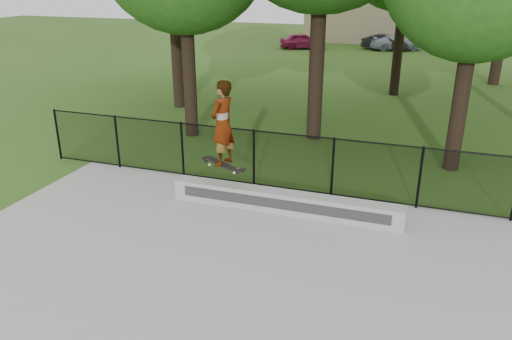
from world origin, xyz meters
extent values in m
cube|color=#A9A9A4|center=(-0.85, 4.70, 0.30)|extent=(5.33, 0.40, 0.48)
imported|color=maroon|center=(-7.10, 31.20, 0.57)|extent=(3.56, 2.50, 1.13)
imported|color=black|center=(-1.33, 32.57, 0.54)|extent=(3.13, 1.66, 1.08)
imported|color=#A7ADBE|center=(-0.62, 32.72, 0.53)|extent=(3.67, 2.71, 1.06)
cube|color=black|center=(-2.25, 4.55, 1.08)|extent=(0.80, 0.23, 0.30)
imported|color=#B1C5E9|center=(-2.25, 4.55, 2.06)|extent=(0.61, 0.79, 1.92)
cylinder|color=black|center=(-8.00, 5.90, 0.81)|extent=(0.06, 0.06, 1.50)
cylinder|color=black|center=(-6.00, 5.90, 0.81)|extent=(0.06, 0.06, 1.50)
cylinder|color=black|center=(-4.00, 5.90, 0.81)|extent=(0.06, 0.06, 1.50)
cylinder|color=black|center=(-2.00, 5.90, 0.81)|extent=(0.06, 0.06, 1.50)
cylinder|color=black|center=(0.00, 5.90, 0.81)|extent=(0.06, 0.06, 1.50)
cylinder|color=black|center=(2.00, 5.90, 0.81)|extent=(0.06, 0.06, 1.50)
cylinder|color=black|center=(0.00, 5.90, 1.53)|extent=(16.00, 0.04, 0.04)
cylinder|color=black|center=(0.00, 5.90, 0.11)|extent=(16.00, 0.04, 0.04)
cube|color=black|center=(0.00, 5.90, 0.81)|extent=(16.00, 0.01, 1.50)
cylinder|color=black|center=(-5.50, 9.50, 2.27)|extent=(0.44, 0.44, 4.54)
cylinder|color=black|center=(-1.50, 10.50, 2.70)|extent=(0.44, 0.44, 5.41)
cylinder|color=black|center=(2.80, 9.00, 2.04)|extent=(0.44, 0.44, 4.07)
cylinder|color=black|center=(-8.50, 15.00, 2.56)|extent=(0.44, 0.44, 5.12)
cylinder|color=black|center=(0.50, 18.00, 2.44)|extent=(0.44, 0.44, 4.89)
cylinder|color=black|center=(5.00, 22.00, 1.99)|extent=(0.44, 0.44, 3.97)
cylinder|color=black|center=(-7.71, 12.86, 2.84)|extent=(0.44, 0.44, 5.68)
cube|color=tan|center=(-2.00, 38.00, 2.00)|extent=(12.00, 6.00, 4.00)
camera|label=1|loc=(1.91, -5.21, 5.12)|focal=35.00mm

